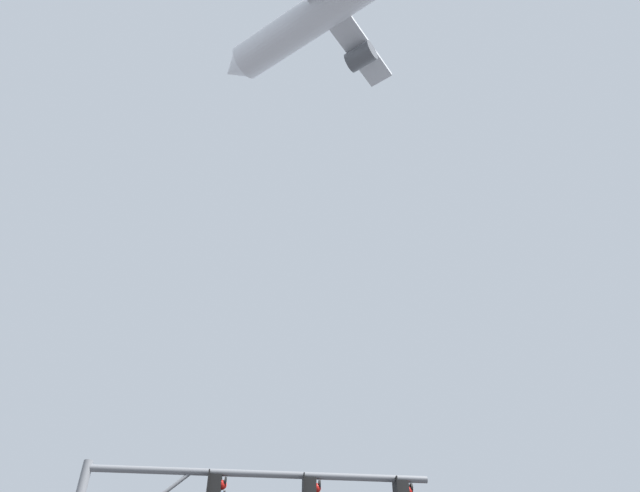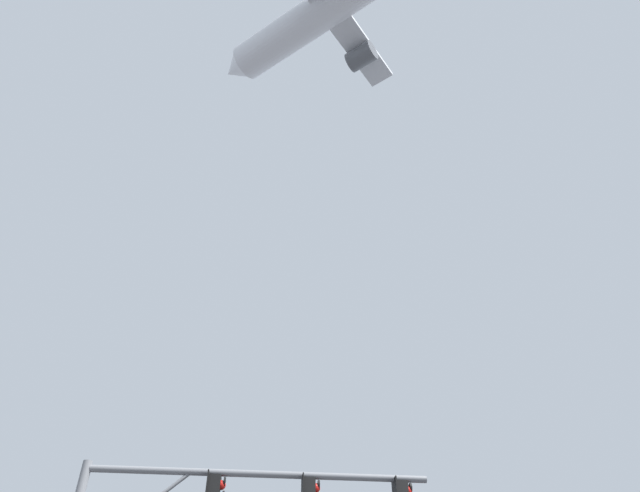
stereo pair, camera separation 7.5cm
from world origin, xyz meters
The scene contains 1 object.
airplane centered at (0.94, 18.50, 45.31)m, with size 18.11×14.67×5.66m.
Camera 2 is at (-0.22, -4.95, 1.60)m, focal length 32.59 mm.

